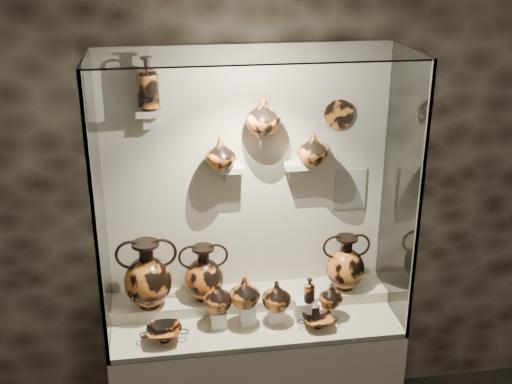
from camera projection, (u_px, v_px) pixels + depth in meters
wall_back at (247, 179)px, 3.84m from camera, size 5.00×0.02×3.20m
plinth at (255, 377)px, 3.99m from camera, size 1.70×0.60×0.80m
front_tier at (255, 320)px, 3.84m from camera, size 1.68×0.58×0.03m
rear_tier at (251, 299)px, 3.99m from camera, size 1.70×0.25×0.10m
back_panel at (247, 179)px, 3.83m from camera, size 1.70×0.03×1.60m
glass_front at (263, 221)px, 3.27m from camera, size 1.70×0.01×1.60m
glass_left at (98, 208)px, 3.43m from camera, size 0.01×0.60×1.60m
glass_right at (401, 190)px, 3.66m from camera, size 0.01×0.60×1.60m
glass_top at (254, 54)px, 3.25m from camera, size 1.70×0.60×0.01m
frame_post_left at (95, 231)px, 3.16m from camera, size 0.02×0.02×1.60m
frame_post_right at (419, 210)px, 3.40m from camera, size 0.02×0.02×1.60m
pedestal_a at (219, 318)px, 3.74m from camera, size 0.09×0.09×0.10m
pedestal_b at (248, 314)px, 3.75m from camera, size 0.09×0.09×0.13m
pedestal_c at (276, 314)px, 3.79m from camera, size 0.09×0.09×0.09m
pedestal_d at (303, 310)px, 3.80m from camera, size 0.09×0.09×0.12m
pedestal_e at (325, 311)px, 3.83m from camera, size 0.09×0.09×0.08m
bracket_ul at (149, 112)px, 3.52m from camera, size 0.14×0.12×0.04m
bracket_ca at (231, 168)px, 3.71m from camera, size 0.14×0.12×0.04m
bracket_cb at (266, 134)px, 3.67m from camera, size 0.10×0.12×0.04m
bracket_cc at (296, 165)px, 3.77m from camera, size 0.14×0.12×0.04m
amphora_left at (148, 274)px, 3.75m from camera, size 0.34×0.34×0.42m
amphora_mid at (204, 273)px, 3.84m from camera, size 0.36×0.36×0.35m
amphora_right at (346, 262)px, 3.96m from camera, size 0.31×0.31×0.36m
jug_a at (218, 296)px, 3.69m from camera, size 0.21×0.21×0.18m
jug_b at (245, 292)px, 3.68m from camera, size 0.19×0.19×0.19m
jug_c at (276, 296)px, 3.72m from camera, size 0.21×0.21×0.18m
jug_e at (331, 295)px, 3.78m from camera, size 0.18×0.18×0.15m
lekythos_small at (309, 289)px, 3.74m from camera, size 0.10×0.10×0.17m
kylix_left at (164, 333)px, 3.60m from camera, size 0.30×0.27×0.10m
kylix_right at (318, 320)px, 3.73m from camera, size 0.25×0.22×0.09m
lekythos_tall at (148, 81)px, 3.44m from camera, size 0.13×0.13×0.32m
ovoid_vase_a at (220, 153)px, 3.63m from camera, size 0.19×0.19×0.18m
ovoid_vase_b at (263, 115)px, 3.57m from camera, size 0.25×0.25×0.21m
ovoid_vase_c at (313, 148)px, 3.70m from camera, size 0.22×0.22×0.19m
wall_plate at (339, 114)px, 3.74m from camera, size 0.18×0.02×0.18m
info_placard at (350, 189)px, 3.94m from camera, size 0.19×0.01×0.26m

